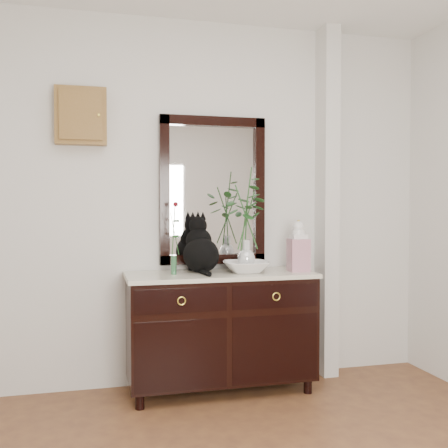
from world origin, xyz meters
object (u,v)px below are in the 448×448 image
object	(u,v)px
sideboard	(221,325)
cat	(201,244)
lotus_bowl	(246,267)
ginger_jar	(298,245)

from	to	relation	value
sideboard	cat	world-z (taller)	cat
lotus_bowl	sideboard	bearing A→B (deg)	171.99
lotus_bowl	ginger_jar	xyz separation A→B (m)	(0.39, -0.03, 0.15)
ginger_jar	cat	bearing A→B (deg)	169.57
lotus_bowl	ginger_jar	size ratio (longest dim) A/B	0.88
cat	lotus_bowl	distance (m)	0.36
sideboard	cat	size ratio (longest dim) A/B	3.25
sideboard	ginger_jar	distance (m)	0.80
sideboard	cat	bearing A→B (deg)	149.36
cat	ginger_jar	xyz separation A→B (m)	(0.70, -0.13, -0.02)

